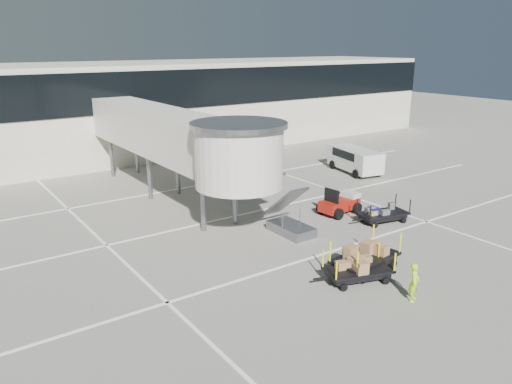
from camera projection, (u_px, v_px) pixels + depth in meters
ground at (381, 259)px, 23.33m from camera, size 140.00×140.00×0.00m
lane_markings at (256, 209)px, 30.28m from camera, size 40.00×30.00×0.02m
terminal at (129, 107)px, 45.44m from camera, size 64.00×12.11×15.20m
jet_bridge at (182, 138)px, 29.54m from camera, size 5.70×20.40×6.03m
baggage_tug at (340, 204)px, 29.42m from camera, size 2.61×1.78×1.64m
suitcase_cart at (383, 214)px, 28.07m from camera, size 3.49×1.92×1.34m
box_cart_near at (366, 257)px, 22.03m from camera, size 4.06×1.98×1.56m
box_cart_far at (356, 269)px, 21.09m from camera, size 3.52×2.17×1.35m
ground_worker at (414, 282)px, 19.37m from camera, size 0.67×0.59×1.56m
minivan at (354, 158)px, 38.80m from camera, size 2.90×5.17×1.85m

